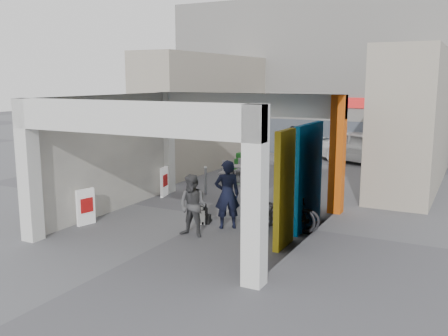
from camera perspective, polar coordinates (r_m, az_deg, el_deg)
The scene contains 21 objects.
ground at distance 14.63m, azimuth -0.97°, elevation -5.50°, with size 90.00×90.00×0.00m, color #55555A.
arcade_canopy at distance 13.21m, azimuth -0.63°, elevation 2.99°, with size 6.40×6.45×6.40m.
far_building at distance 27.22m, azimuth 13.32°, elevation 10.00°, with size 18.00×4.08×8.00m.
plaza_bldg_left at distance 22.87m, azimuth -2.02°, elevation 6.53°, with size 2.00×9.00×5.00m, color #A19986.
plaza_bldg_right at distance 20.07m, azimuth 21.10°, elevation 5.35°, with size 2.00×9.00×5.00m, color #A19986.
bollard_left at distance 17.18m, azimuth -2.13°, elevation -1.50°, with size 0.09×0.09×0.96m, color gray.
bollard_center at distance 16.63m, azimuth 2.43°, elevation -2.05°, with size 0.09×0.09×0.87m, color gray.
bollard_right at distance 16.12m, azimuth 8.46°, elevation -2.47°, with size 0.09×0.09×0.91m, color gray.
advert_board_near at distance 14.18m, azimuth -15.52°, elevation -4.28°, with size 0.21×0.55×1.00m.
advert_board_far at distance 17.08m, azimuth -6.84°, elevation -1.54°, with size 0.20×0.55×1.00m.
cafe_set at distance 19.16m, azimuth 2.00°, elevation -0.79°, with size 1.44×1.17×0.87m.
produce_stand at distance 20.77m, azimuth 2.78°, elevation 0.17°, with size 1.33×0.72×0.88m.
crate_stack at distance 21.36m, azimuth 10.06°, elevation 0.12°, with size 0.53×0.47×0.56m.
border_collie at distance 13.81m, azimuth -2.22°, elevation -5.41°, with size 0.23×0.44×0.62m.
man_with_dog at distance 13.25m, azimuth 0.36°, elevation -3.04°, with size 0.67×0.44×1.85m, color black.
man_back_turned at distance 12.61m, azimuth -3.58°, elevation -4.34°, with size 0.77×0.60×1.59m, color #404143.
man_elderly at distance 15.16m, azimuth 9.85°, elevation -1.80°, with size 0.83×0.54×1.69m, color #5377A2.
man_crates at distance 22.74m, azimuth 7.80°, elevation 2.46°, with size 1.10×0.46×1.87m, color black.
bicycle_front at distance 13.15m, azimuth 6.88°, elevation -5.20°, with size 0.64×1.85×0.97m, color black.
bicycle_rear at distance 13.30m, azimuth 7.15°, elevation -4.86°, with size 0.49×1.74×1.05m, color black.
white_van at distance 24.33m, azimuth 15.77°, elevation 2.29°, with size 1.82×4.53×1.54m, color white.
Camera 1 is at (6.68, -12.40, 3.96)m, focal length 40.00 mm.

